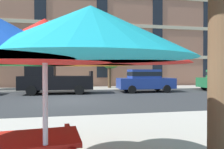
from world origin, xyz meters
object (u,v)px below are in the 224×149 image
object	(u,v)px
pickup_black_midblock	(54,80)
patio_umbrella	(45,44)
street_tree_middle	(110,54)
sedan_blue	(145,80)

from	to	relation	value
pickup_black_midblock	patio_umbrella	distance (m)	12.79
street_tree_middle	sedan_blue	bearing A→B (deg)	-55.31
pickup_black_midblock	sedan_blue	world-z (taller)	pickup_black_midblock
sedan_blue	street_tree_middle	bearing A→B (deg)	124.69
pickup_black_midblock	street_tree_middle	bearing A→B (deg)	34.21
sedan_blue	pickup_black_midblock	bearing A→B (deg)	180.00
pickup_black_midblock	street_tree_middle	size ratio (longest dim) A/B	1.12
pickup_black_midblock	patio_umbrella	size ratio (longest dim) A/B	1.44
sedan_blue	patio_umbrella	xyz separation A→B (m)	(-5.78, -12.70, 1.01)
pickup_black_midblock	street_tree_middle	world-z (taller)	street_tree_middle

